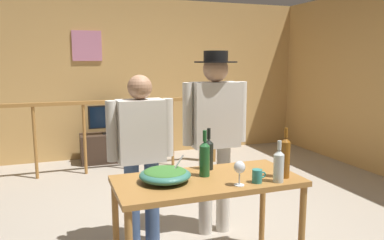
# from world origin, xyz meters

# --- Properties ---
(ground_plane) EXTENTS (8.10, 8.10, 0.00)m
(ground_plane) POSITION_xyz_m (0.00, 0.00, 0.00)
(ground_plane) COLOR #9E9384
(back_wall) EXTENTS (6.23, 0.10, 2.65)m
(back_wall) POSITION_xyz_m (0.00, 2.98, 1.32)
(back_wall) COLOR tan
(back_wall) RESTS_ON ground_plane
(side_wall_right) EXTENTS (0.10, 4.47, 2.65)m
(side_wall_right) POSITION_xyz_m (3.11, 0.89, 1.32)
(side_wall_right) COLOR tan
(side_wall_right) RESTS_ON ground_plane
(framed_picture) EXTENTS (0.46, 0.03, 0.48)m
(framed_picture) POSITION_xyz_m (-0.73, 2.92, 1.86)
(framed_picture) COLOR #C77B9C
(stair_railing) EXTENTS (4.05, 0.10, 1.11)m
(stair_railing) POSITION_xyz_m (-0.32, 2.06, 0.71)
(stair_railing) COLOR #9E6B33
(stair_railing) RESTS_ON ground_plane
(tv_console) EXTENTS (0.90, 0.40, 0.46)m
(tv_console) POSITION_xyz_m (-0.47, 2.63, 0.23)
(tv_console) COLOR #38281E
(tv_console) RESTS_ON ground_plane
(flat_screen_tv) EXTENTS (0.63, 0.12, 0.46)m
(flat_screen_tv) POSITION_xyz_m (-0.47, 2.60, 0.73)
(flat_screen_tv) COLOR black
(flat_screen_tv) RESTS_ON tv_console
(serving_table) EXTENTS (1.37, 0.65, 0.78)m
(serving_table) POSITION_xyz_m (-0.22, -0.95, 0.69)
(serving_table) COLOR #9E6B33
(serving_table) RESTS_ON ground_plane
(salad_bowl) EXTENTS (0.37, 0.37, 0.19)m
(salad_bowl) POSITION_xyz_m (-0.53, -0.92, 0.83)
(salad_bowl) COLOR #337060
(salad_bowl) RESTS_ON serving_table
(wine_glass) EXTENTS (0.08, 0.08, 0.18)m
(wine_glass) POSITION_xyz_m (-0.07, -1.18, 0.90)
(wine_glass) COLOR silver
(wine_glass) RESTS_ON serving_table
(wine_bottle_clear) EXTENTS (0.08, 0.08, 0.30)m
(wine_bottle_clear) POSITION_xyz_m (0.23, -1.20, 0.90)
(wine_bottle_clear) COLOR silver
(wine_bottle_clear) RESTS_ON serving_table
(wine_bottle_dark) EXTENTS (0.07, 0.07, 0.33)m
(wine_bottle_dark) POSITION_xyz_m (-0.12, -0.74, 0.91)
(wine_bottle_dark) COLOR black
(wine_bottle_dark) RESTS_ON serving_table
(wine_bottle_green) EXTENTS (0.08, 0.08, 0.35)m
(wine_bottle_green) POSITION_xyz_m (-0.22, -0.89, 0.92)
(wine_bottle_green) COLOR #1E5628
(wine_bottle_green) RESTS_ON serving_table
(wine_bottle_amber) EXTENTS (0.07, 0.07, 0.37)m
(wine_bottle_amber) POSITION_xyz_m (0.33, -1.13, 0.93)
(wine_bottle_amber) COLOR brown
(wine_bottle_amber) RESTS_ON serving_table
(mug_teal) EXTENTS (0.11, 0.07, 0.10)m
(mug_teal) POSITION_xyz_m (0.08, -1.16, 0.83)
(mug_teal) COLOR teal
(mug_teal) RESTS_ON serving_table
(person_standing_left) EXTENTS (0.59, 0.23, 1.52)m
(person_standing_left) POSITION_xyz_m (-0.57, -0.28, 0.89)
(person_standing_left) COLOR #3D5684
(person_standing_left) RESTS_ON ground_plane
(person_standing_right) EXTENTS (0.62, 0.39, 1.72)m
(person_standing_right) POSITION_xyz_m (0.13, -0.28, 1.04)
(person_standing_right) COLOR beige
(person_standing_right) RESTS_ON ground_plane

